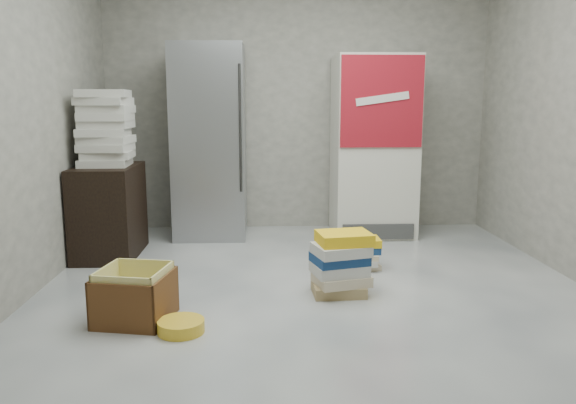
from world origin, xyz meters
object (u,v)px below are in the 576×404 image
Objects in this scene: wood_shelf at (109,211)px; phonebook_stack_main at (341,264)px; cardboard_box at (135,299)px; steel_fridge at (210,142)px; coke_cooler at (373,146)px.

wood_shelf is 1.78× the size of phonebook_stack_main.
cardboard_box is (-1.35, -0.42, -0.08)m from phonebook_stack_main.
steel_fridge reaches higher than wood_shelf.
cardboard_box is at bearing -70.27° from wood_shelf.
cardboard_box is (0.55, -1.55, -0.26)m from wood_shelf.
phonebook_stack_main is (-0.58, -1.85, -0.68)m from coke_cooler.
wood_shelf is (-2.48, -0.72, -0.50)m from coke_cooler.
steel_fridge is 4.22× the size of phonebook_stack_main.
cardboard_box is (-1.93, -2.27, -0.76)m from coke_cooler.
phonebook_stack_main is at bearing -107.38° from coke_cooler.
wood_shelf is at bearing 120.88° from cardboard_box.
coke_cooler is 4.00× the size of phonebook_stack_main.
coke_cooler is 2.63m from wood_shelf.
cardboard_box is at bearing -96.90° from steel_fridge.
steel_fridge reaches higher than phonebook_stack_main.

